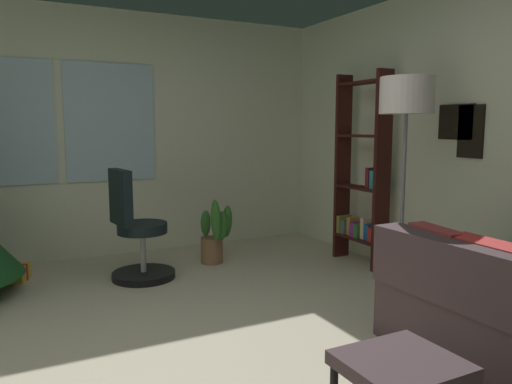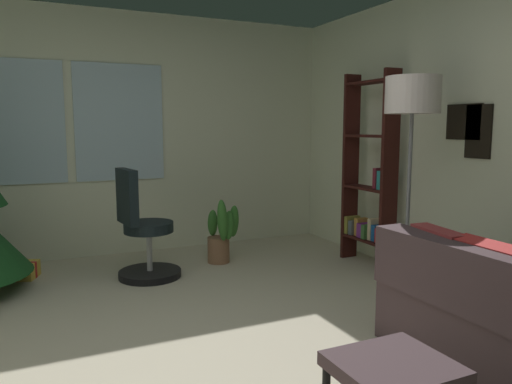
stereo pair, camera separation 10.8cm
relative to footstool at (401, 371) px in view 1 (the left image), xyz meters
name	(u,v)px [view 1 (the left image)]	position (x,y,z in m)	size (l,w,h in m)	color
ground_plane	(191,378)	(-0.56, 1.04, -0.39)	(4.91, 5.51, 0.10)	beige
wall_back_with_windows	(96,134)	(-0.58, 3.84, 0.94)	(4.91, 0.12, 2.54)	beige
wall_right_with_frames	(501,138)	(1.94, 1.04, 0.93)	(0.12, 5.51, 2.54)	beige
footstool	(401,371)	(0.00, 0.00, 0.00)	(0.47, 0.43, 0.40)	#453337
gift_box_gold	(11,273)	(-1.44, 3.28, -0.27)	(0.33, 0.31, 0.15)	gold
office_chair	(137,237)	(-0.43, 2.82, 0.05)	(0.56, 0.56, 0.99)	black
bookshelf	(361,181)	(1.68, 2.34, 0.48)	(0.18, 0.64, 1.87)	#341310
floor_lamp	(406,108)	(1.35, 1.44, 1.16)	(0.41, 0.41, 1.73)	slate
potted_plant	(215,236)	(0.38, 2.98, -0.06)	(0.32, 0.39, 0.67)	#8C6146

